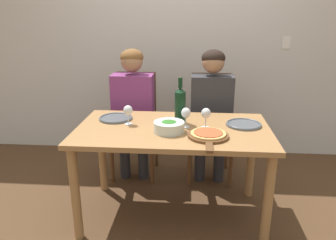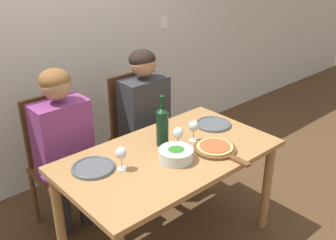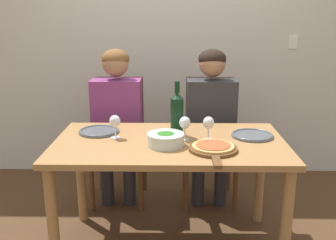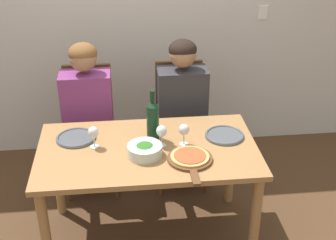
{
  "view_description": "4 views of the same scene",
  "coord_description": "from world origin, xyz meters",
  "views": [
    {
      "loc": [
        0.15,
        -2.28,
        1.55
      ],
      "look_at": [
        -0.04,
        0.02,
        0.79
      ],
      "focal_mm": 35.0,
      "sensor_mm": 36.0,
      "label": 1
    },
    {
      "loc": [
        -1.49,
        -1.65,
        2.02
      ],
      "look_at": [
        0.09,
        0.11,
        0.91
      ],
      "focal_mm": 42.0,
      "sensor_mm": 36.0,
      "label": 2
    },
    {
      "loc": [
        0.02,
        -2.31,
        1.51
      ],
      "look_at": [
        -0.01,
        0.04,
        0.86
      ],
      "focal_mm": 42.0,
      "sensor_mm": 36.0,
      "label": 3
    },
    {
      "loc": [
        -0.14,
        -2.59,
        2.33
      ],
      "look_at": [
        0.15,
        0.13,
        0.87
      ],
      "focal_mm": 50.0,
      "sensor_mm": 36.0,
      "label": 4
    }
  ],
  "objects": [
    {
      "name": "dinner_plate_right",
      "position": [
        0.53,
        0.09,
        0.75
      ],
      "size": [
        0.27,
        0.27,
        0.02
      ],
      "color": "#4C5156",
      "rests_on": "dining_table"
    },
    {
      "name": "broccoli_bowl",
      "position": [
        -0.02,
        -0.09,
        0.78
      ],
      "size": [
        0.22,
        0.22,
        0.08
      ],
      "color": "silver",
      "rests_on": "dining_table"
    },
    {
      "name": "pizza_on_board",
      "position": [
        0.25,
        -0.18,
        0.76
      ],
      "size": [
        0.28,
        0.42,
        0.04
      ],
      "color": "brown",
      "rests_on": "dining_table"
    },
    {
      "name": "chair_left",
      "position": [
        -0.42,
        0.75,
        0.53
      ],
      "size": [
        0.42,
        0.42,
        1.0
      ],
      "color": "brown",
      "rests_on": "ground"
    },
    {
      "name": "wine_glass_centre",
      "position": [
        0.09,
        0.02,
        0.85
      ],
      "size": [
        0.07,
        0.07,
        0.15
      ],
      "color": "silver",
      "rests_on": "dining_table"
    },
    {
      "name": "person_woman",
      "position": [
        -0.42,
        0.63,
        0.75
      ],
      "size": [
        0.47,
        0.51,
        1.24
      ],
      "color": "#28282D",
      "rests_on": "ground"
    },
    {
      "name": "dining_table",
      "position": [
        0.0,
        0.0,
        0.64
      ],
      "size": [
        1.43,
        0.81,
        0.74
      ],
      "color": "#9E7042",
      "rests_on": "ground"
    },
    {
      "name": "person_man",
      "position": [
        0.31,
        0.63,
        0.75
      ],
      "size": [
        0.47,
        0.51,
        1.24
      ],
      "color": "#28282D",
      "rests_on": "ground"
    },
    {
      "name": "wine_bottle",
      "position": [
        0.05,
        0.12,
        0.89
      ],
      "size": [
        0.08,
        0.08,
        0.35
      ],
      "color": "black",
      "rests_on": "dining_table"
    },
    {
      "name": "wine_glass_right",
      "position": [
        0.24,
        0.02,
        0.85
      ],
      "size": [
        0.07,
        0.07,
        0.15
      ],
      "color": "silver",
      "rests_on": "dining_table"
    },
    {
      "name": "wine_glass_left",
      "position": [
        -0.34,
        0.05,
        0.85
      ],
      "size": [
        0.07,
        0.07,
        0.15
      ],
      "color": "silver",
      "rests_on": "dining_table"
    },
    {
      "name": "chair_right",
      "position": [
        0.31,
        0.75,
        0.53
      ],
      "size": [
        0.42,
        0.42,
        1.0
      ],
      "color": "brown",
      "rests_on": "ground"
    },
    {
      "name": "back_wall",
      "position": [
        0.0,
        1.33,
        1.35
      ],
      "size": [
        10.0,
        0.06,
        2.7
      ],
      "color": "silver",
      "rests_on": "ground"
    },
    {
      "name": "dinner_plate_left",
      "position": [
        -0.47,
        0.17,
        0.75
      ],
      "size": [
        0.27,
        0.27,
        0.02
      ],
      "color": "#4C5156",
      "rests_on": "dining_table"
    }
  ]
}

